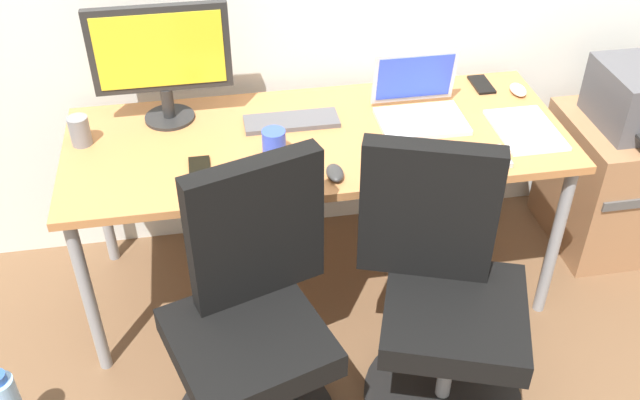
{
  "coord_description": "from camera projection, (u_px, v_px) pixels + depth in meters",
  "views": [
    {
      "loc": [
        -0.36,
        -2.14,
        2.08
      ],
      "look_at": [
        0.0,
        -0.05,
        0.46
      ],
      "focal_mm": 40.84,
      "sensor_mm": 36.0,
      "label": 1
    }
  ],
  "objects": [
    {
      "name": "ground_plane",
      "position": [
        318.0,
        281.0,
        2.99
      ],
      "size": [
        5.28,
        5.28,
        0.0
      ],
      "primitive_type": "plane",
      "color": "brown"
    },
    {
      "name": "desk",
      "position": [
        318.0,
        150.0,
        2.59
      ],
      "size": [
        1.76,
        0.69,
        0.71
      ],
      "color": "#B77542",
      "rests_on": "ground"
    },
    {
      "name": "office_chair_left",
      "position": [
        253.0,
        324.0,
        2.23
      ],
      "size": [
        0.55,
        0.55,
        0.94
      ],
      "color": "black",
      "rests_on": "ground"
    },
    {
      "name": "office_chair_right",
      "position": [
        443.0,
        300.0,
        2.31
      ],
      "size": [
        0.56,
        0.56,
        0.94
      ],
      "color": "black",
      "rests_on": "ground"
    },
    {
      "name": "side_cabinet",
      "position": [
        622.0,
        181.0,
        3.06
      ],
      "size": [
        0.53,
        0.51,
        0.57
      ],
      "color": "#996B47",
      "rests_on": "ground"
    },
    {
      "name": "desktop_monitor",
      "position": [
        161.0,
        56.0,
        2.5
      ],
      "size": [
        0.48,
        0.18,
        0.43
      ],
      "color": "#262626",
      "rests_on": "desk"
    },
    {
      "name": "open_laptop",
      "position": [
        419.0,
        103.0,
        2.63
      ],
      "size": [
        0.31,
        0.26,
        0.23
      ],
      "color": "silver",
      "rests_on": "desk"
    },
    {
      "name": "keyboard_by_monitor",
      "position": [
        291.0,
        121.0,
        2.62
      ],
      "size": [
        0.34,
        0.12,
        0.02
      ],
      "primitive_type": "cube",
      "color": "#515156",
      "rests_on": "desk"
    },
    {
      "name": "keyboard_by_laptop",
      "position": [
        458.0,
        161.0,
        2.42
      ],
      "size": [
        0.34,
        0.12,
        0.02
      ],
      "primitive_type": "cube",
      "color": "#B7B7B7",
      "rests_on": "desk"
    },
    {
      "name": "mouse_by_monitor",
      "position": [
        518.0,
        90.0,
        2.79
      ],
      "size": [
        0.06,
        0.1,
        0.03
      ],
      "primitive_type": "ellipsoid",
      "color": "silver",
      "rests_on": "desk"
    },
    {
      "name": "mouse_by_laptop",
      "position": [
        335.0,
        173.0,
        2.35
      ],
      "size": [
        0.06,
        0.1,
        0.03
      ],
      "primitive_type": "ellipsoid",
      "color": "#2D2D2D",
      "rests_on": "desk"
    },
    {
      "name": "coffee_mug",
      "position": [
        274.0,
        143.0,
        2.44
      ],
      "size": [
        0.08,
        0.08,
        0.09
      ],
      "primitive_type": "cylinder",
      "color": "blue",
      "rests_on": "desk"
    },
    {
      "name": "pen_cup",
      "position": [
        80.0,
        131.0,
        2.49
      ],
      "size": [
        0.07,
        0.07,
        0.1
      ],
      "primitive_type": "cylinder",
      "color": "slate",
      "rests_on": "desk"
    },
    {
      "name": "phone_near_laptop",
      "position": [
        200.0,
        169.0,
        2.39
      ],
      "size": [
        0.07,
        0.14,
        0.01
      ],
      "primitive_type": "cube",
      "color": "black",
      "rests_on": "desk"
    },
    {
      "name": "phone_near_monitor",
      "position": [
        481.0,
        84.0,
        2.85
      ],
      "size": [
        0.07,
        0.14,
        0.01
      ],
      "primitive_type": "cube",
      "color": "black",
      "rests_on": "desk"
    },
    {
      "name": "paper_pile",
      "position": [
        526.0,
        130.0,
        2.58
      ],
      "size": [
        0.21,
        0.3,
        0.01
      ],
      "primitive_type": "cube",
      "color": "white",
      "rests_on": "desk"
    }
  ]
}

